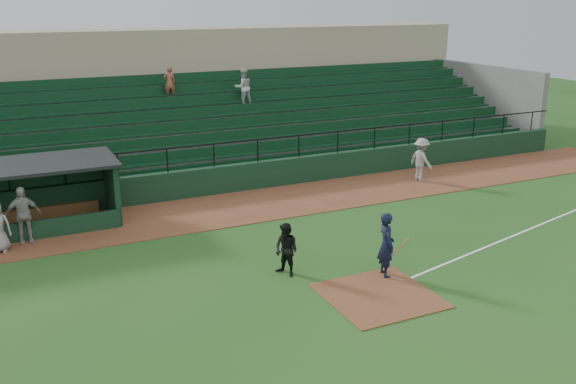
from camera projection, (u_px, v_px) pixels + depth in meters
name	position (u px, v px, depth m)	size (l,w,h in m)	color
ground	(360.00, 282.00, 18.60)	(90.00, 90.00, 0.00)	#224F19
warning_track	(256.00, 205.00, 25.50)	(40.00, 4.00, 0.03)	brown
home_plate_dirt	(379.00, 295.00, 17.73)	(3.00, 3.00, 0.03)	brown
foul_line	(531.00, 229.00, 22.90)	(18.00, 0.09, 0.01)	white
stadium_structure	(192.00, 116.00, 32.13)	(38.00, 13.08, 6.40)	black
batter_at_plate	(386.00, 245.00, 18.74)	(1.11, 0.82, 2.01)	black
umpire	(286.00, 250.00, 18.85)	(0.80, 0.62, 1.64)	black
runner	(421.00, 160.00, 28.60)	(1.27, 0.73, 1.97)	gray
dugout_player_a	(23.00, 215.00, 21.30)	(1.16, 0.48, 1.97)	#A19C96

